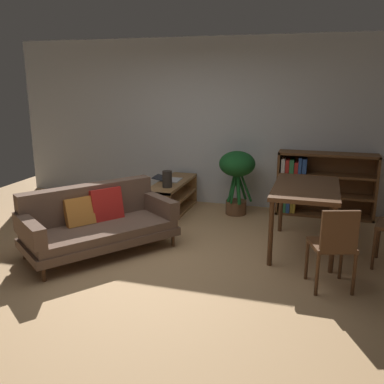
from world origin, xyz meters
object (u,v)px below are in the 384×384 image
object	(u,v)px
open_laptop	(169,179)
dining_chair_far	(334,244)
desk_speaker	(167,179)
dining_table	(306,194)
fabric_couch	(97,221)
media_console	(172,197)
bookshelf	(318,184)
potted_floor_plant	(237,171)

from	to	relation	value
open_laptop	dining_chair_far	xyz separation A→B (m)	(2.45, -2.00, -0.03)
desk_speaker	dining_table	bearing A→B (deg)	-16.25
fabric_couch	media_console	distance (m)	1.74
media_console	dining_chair_far	xyz separation A→B (m)	(2.37, -1.94, 0.24)
fabric_couch	dining_table	xyz separation A→B (m)	(2.41, 0.76, 0.34)
dining_chair_far	bookshelf	xyz separation A→B (m)	(-0.19, 2.53, -0.00)
fabric_couch	potted_floor_plant	world-z (taller)	potted_floor_plant
media_console	dining_chair_far	bearing A→B (deg)	-39.31
fabric_couch	desk_speaker	distance (m)	1.43
fabric_couch	open_laptop	xyz separation A→B (m)	(0.29, 1.76, 0.15)
media_console	bookshelf	xyz separation A→B (m)	(2.17, 0.59, 0.24)
media_console	dining_table	size ratio (longest dim) A/B	1.05
open_laptop	fabric_couch	bearing A→B (deg)	-99.51
open_laptop	dining_table	bearing A→B (deg)	-25.25
fabric_couch	desk_speaker	xyz separation A→B (m)	(0.43, 1.34, 0.26)
fabric_couch	open_laptop	world-z (taller)	fabric_couch
dining_chair_far	open_laptop	bearing A→B (deg)	140.70
open_laptop	potted_floor_plant	xyz separation A→B (m)	(1.05, 0.18, 0.15)
fabric_couch	media_console	xyz separation A→B (m)	(0.38, 1.69, -0.12)
desk_speaker	dining_table	world-z (taller)	dining_table
media_console	dining_table	xyz separation A→B (m)	(2.04, -0.93, 0.46)
dining_chair_far	media_console	bearing A→B (deg)	140.69
potted_floor_plant	bookshelf	bearing A→B (deg)	15.86
potted_floor_plant	dining_table	distance (m)	1.59
fabric_couch	desk_speaker	size ratio (longest dim) A/B	7.88
dining_chair_far	desk_speaker	bearing A→B (deg)	145.65
fabric_couch	dining_table	world-z (taller)	dining_table
open_laptop	desk_speaker	world-z (taller)	desk_speaker
open_laptop	media_console	bearing A→B (deg)	-39.01
open_laptop	dining_chair_far	size ratio (longest dim) A/B	0.50
bookshelf	open_laptop	bearing A→B (deg)	-166.93
desk_speaker	dining_chair_far	size ratio (longest dim) A/B	0.28
fabric_couch	media_console	bearing A→B (deg)	77.48
fabric_couch	potted_floor_plant	xyz separation A→B (m)	(1.34, 1.94, 0.31)
dining_table	bookshelf	world-z (taller)	bookshelf
potted_floor_plant	dining_table	world-z (taller)	potted_floor_plant
fabric_couch	dining_chair_far	size ratio (longest dim) A/B	2.22
fabric_couch	bookshelf	size ratio (longest dim) A/B	1.33
open_laptop	desk_speaker	xyz separation A→B (m)	(0.13, -0.42, 0.10)
fabric_couch	dining_table	size ratio (longest dim) A/B	1.51
dining_table	dining_chair_far	xyz separation A→B (m)	(0.33, -1.00, -0.22)
potted_floor_plant	bookshelf	xyz separation A→B (m)	(1.20, 0.34, -0.19)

